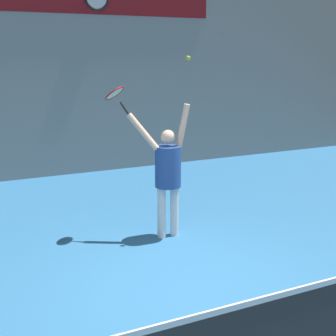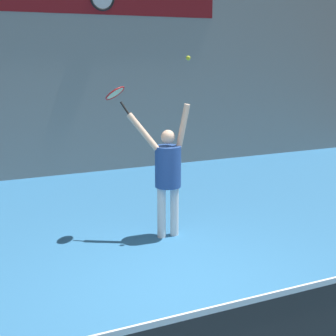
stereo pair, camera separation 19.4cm
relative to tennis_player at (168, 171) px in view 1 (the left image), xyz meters
name	(u,v)px [view 1 (the left image)]	position (x,y,z in m)	size (l,w,h in m)	color
ground_plane	(195,294)	(-0.50, -1.80, -1.05)	(18.00, 18.00, 0.00)	teal
back_wall	(61,66)	(-0.50, 4.54, 1.45)	(18.00, 0.10, 5.00)	gray
tennis_player	(168,171)	(0.00, 0.00, 0.00)	(0.90, 0.53, 2.05)	white
tennis_racket	(115,95)	(-0.65, 0.43, 1.13)	(0.43, 0.43, 0.42)	black
tennis_ball	(188,58)	(0.27, -0.12, 1.65)	(0.07, 0.07, 0.07)	#CCDB2D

